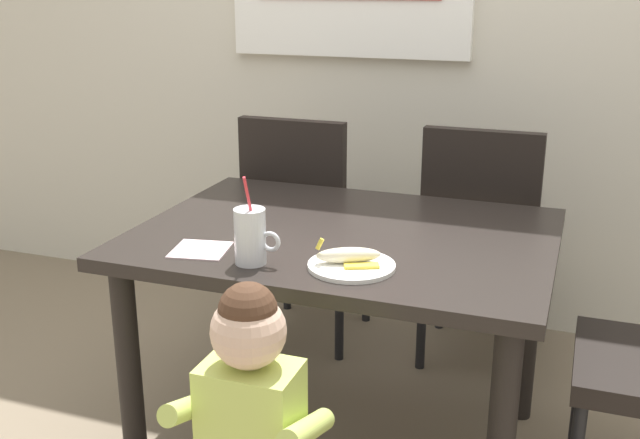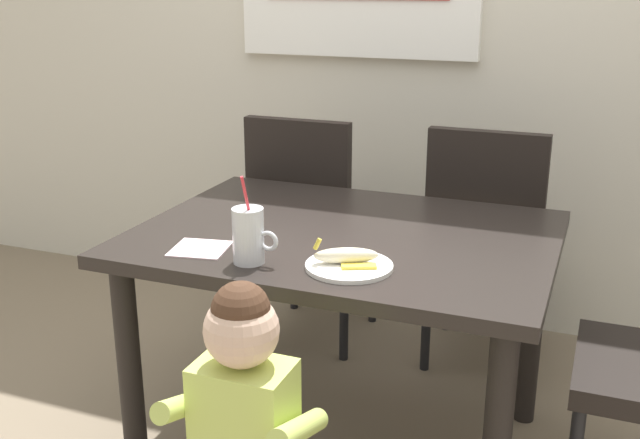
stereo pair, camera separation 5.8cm
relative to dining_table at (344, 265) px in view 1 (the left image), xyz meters
The scene contains 8 objects.
dining_table is the anchor object (origin of this frame).
dining_chair_left 0.77m from the dining_table, 120.37° to the left, with size 0.44×0.44×0.96m.
dining_chair_right 0.77m from the dining_table, 65.68° to the left, with size 0.44×0.44×0.96m.
toddler_standing 0.69m from the dining_table, 89.70° to the right, with size 0.33×0.24×0.84m.
milk_cup 0.41m from the dining_table, 114.26° to the right, with size 0.13×0.09×0.25m.
snack_plate 0.32m from the dining_table, 68.33° to the right, with size 0.23×0.23×0.01m, color white.
peeled_banana 0.32m from the dining_table, 69.38° to the right, with size 0.18×0.13×0.07m.
paper_napkin 0.45m from the dining_table, 137.82° to the right, with size 0.15×0.15×0.00m, color silver.
Camera 1 is at (0.66, -2.03, 1.46)m, focal length 42.33 mm.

